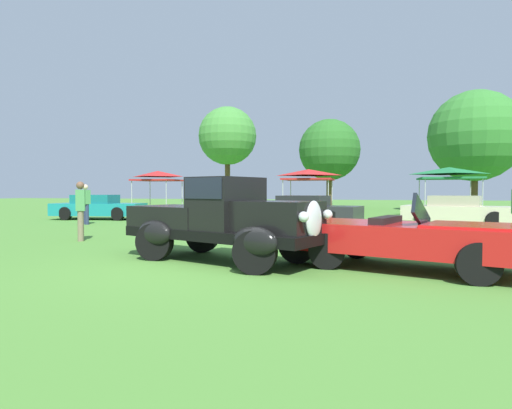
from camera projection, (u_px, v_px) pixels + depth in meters
ground_plane at (203, 266)px, 8.30m from camera, size 120.00×120.00×0.00m
feature_pickup_truck at (224, 219)px, 8.78m from camera, size 4.50×2.94×1.70m
neighbor_convertible at (414, 238)px, 7.83m from camera, size 4.42×2.92×1.40m
show_car_teal at (98, 207)px, 21.54m from camera, size 4.57×2.28×1.22m
show_car_charcoal at (306, 210)px, 18.26m from camera, size 4.66×2.68×1.22m
show_car_cream at (458, 211)px, 17.83m from camera, size 4.63×2.85×1.22m
spectator_by_row at (86, 203)px, 18.30m from camera, size 0.46×0.39×1.69m
spectator_far_side at (81, 209)px, 12.35m from camera, size 0.42×0.47×1.69m
canopy_tent_left_field at (158, 175)px, 28.37m from camera, size 2.65×2.65×2.71m
canopy_tent_center_field at (308, 174)px, 26.07m from camera, size 2.90×2.90×2.71m
canopy_tent_right_field at (449, 172)px, 23.78m from camera, size 3.07×3.07×2.71m
treeline_far_left at (227, 136)px, 36.49m from camera, size 4.86×4.86×8.44m
treeline_mid_left at (329, 150)px, 33.95m from camera, size 4.77×4.77×6.99m
treeline_center at (475, 136)px, 28.61m from camera, size 5.97×5.97×8.01m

